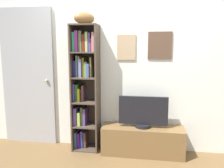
{
  "coord_description": "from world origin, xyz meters",
  "views": [
    {
      "loc": [
        0.34,
        -2.19,
        1.49
      ],
      "look_at": [
        -0.14,
        0.85,
        1.0
      ],
      "focal_mm": 36.82,
      "sensor_mm": 36.0,
      "label": 1
    }
  ],
  "objects": [
    {
      "name": "back_wall",
      "position": [
        0.0,
        1.13,
        1.17
      ],
      "size": [
        4.8,
        0.08,
        2.34
      ],
      "color": "silver",
      "rests_on": "ground"
    },
    {
      "name": "television",
      "position": [
        0.29,
        0.92,
        0.61
      ],
      "size": [
        0.67,
        0.22,
        0.44
      ],
      "color": "black",
      "rests_on": "tv_stand"
    },
    {
      "name": "tv_stand",
      "position": [
        0.29,
        0.92,
        0.2
      ],
      "size": [
        1.14,
        0.36,
        0.39
      ],
      "color": "brown",
      "rests_on": "ground"
    },
    {
      "name": "door",
      "position": [
        -1.49,
        1.08,
        1.04
      ],
      "size": [
        0.83,
        0.09,
        2.09
      ],
      "color": "#A5A5A8",
      "rests_on": "ground"
    },
    {
      "name": "bookshelf",
      "position": [
        -0.57,
        0.98,
        0.95
      ],
      "size": [
        0.38,
        0.3,
        1.81
      ],
      "color": "#4B3D31",
      "rests_on": "ground"
    },
    {
      "name": "football",
      "position": [
        -0.54,
        0.95,
        1.89
      ],
      "size": [
        0.33,
        0.28,
        0.16
      ],
      "primitive_type": "ellipsoid",
      "rotation": [
        0.0,
        0.0,
        0.49
      ],
      "color": "brown",
      "rests_on": "bookshelf"
    }
  ]
}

